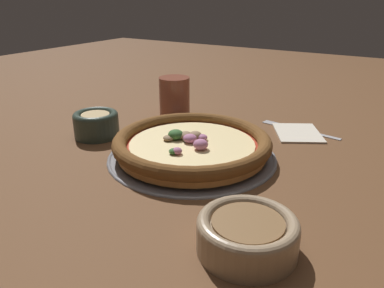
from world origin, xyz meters
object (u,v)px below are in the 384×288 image
Objects in this scene: pizza at (192,144)px; drinking_cup at (174,96)px; napkin at (298,132)px; bowl_near at (96,123)px; pizza_tray at (192,155)px; fork at (296,128)px; bowl_far at (247,233)px.

pizza is 3.13× the size of drinking_cup.
pizza reaches higher than napkin.
pizza_tray is at bearing 93.58° from bowl_near.
pizza is at bearing 73.52° from fork.
pizza_tray is at bearing -30.40° from napkin.
pizza is at bearing -30.42° from napkin.
bowl_far is 0.58m from drinking_cup.
bowl_near is at bearing -86.42° from pizza_tray.
fork is (-0.06, 0.31, -0.05)m from drinking_cup.
bowl_near reaches higher than fork.
drinking_cup reaches higher than napkin.
pizza is at bearing 40.99° from drinking_cup.
fork is at bearing 154.46° from pizza_tray.
bowl_near is at bearing -14.67° from drinking_cup.
pizza_tray is 2.61× the size of bowl_far.
bowl_far is at bearing 43.09° from drinking_cup.
bowl_far is 0.83× the size of napkin.
pizza_tray is 3.35× the size of drinking_cup.
bowl_far is at bearing 66.75° from bowl_near.
pizza is 2.43× the size of bowl_far.
fork is at bearing 154.43° from pizza.
bowl_far is (0.21, 0.21, 0.02)m from pizza_tray.
bowl_near is 0.47m from napkin.
pizza_tray is 0.30m from bowl_far.
pizza is at bearing -134.94° from bowl_far.
fork is (-0.48, -0.08, -0.02)m from bowl_far.
pizza_tray is 2.15× the size of napkin.
drinking_cup is (-0.43, -0.40, 0.02)m from bowl_far.
pizza is 0.30m from fork.
bowl_near is 0.52× the size of fork.
bowl_far is at bearing 45.06° from pizza.
drinking_cup reaches higher than fork.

